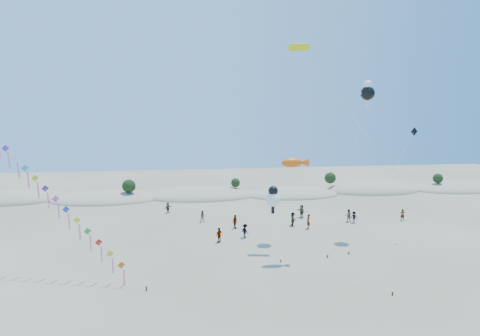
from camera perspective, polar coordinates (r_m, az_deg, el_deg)
name	(u,v)px	position (r m, az deg, el deg)	size (l,w,h in m)	color
dune_ridge	(208,196)	(70.24, -4.63, -3.94)	(145.30, 11.49, 5.57)	tan
fish_kite	(295,163)	(39.14, 7.85, 0.72)	(6.82, 9.88, 10.05)	#3F2D1E
cartoon_kite_low	(273,197)	(44.36, 4.72, -4.20)	(1.61, 6.93, 6.44)	#3F2D1E
cartoon_kite_high	(368,92)	(48.93, 17.70, 10.29)	(8.11, 8.11, 18.09)	#3F2D1E
parafoil_kite	(303,52)	(44.95, 8.89, 15.98)	(12.93, 15.61, 21.75)	#3F2D1E
dark_kite	(397,164)	(47.45, 21.44, 0.58)	(10.00, 5.03, 12.78)	#3F2D1E
beachgoers	(277,218)	(52.63, 5.23, -7.10)	(32.31, 15.61, 1.85)	slate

